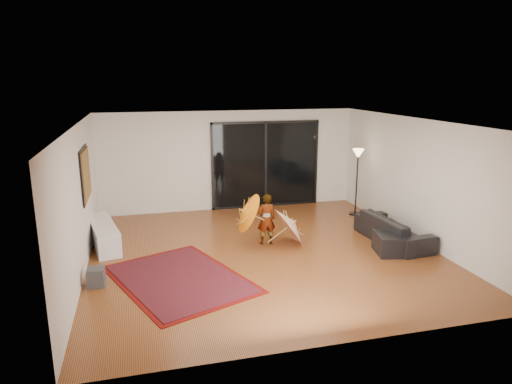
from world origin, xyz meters
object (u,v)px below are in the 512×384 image
object	(u,v)px
sofa	(393,229)
ottoman	(394,244)
media_console	(103,234)
child	(266,219)

from	to	relation	value
sofa	ottoman	distance (m)	0.70
ottoman	sofa	bearing A→B (deg)	60.02
media_console	sofa	distance (m)	6.35
media_console	sofa	bearing A→B (deg)	-24.09
ottoman	child	world-z (taller)	child
ottoman	child	distance (m)	2.71
sofa	media_console	bearing A→B (deg)	72.99
media_console	child	distance (m)	3.54
child	sofa	bearing A→B (deg)	168.18
child	media_console	bearing A→B (deg)	-12.87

